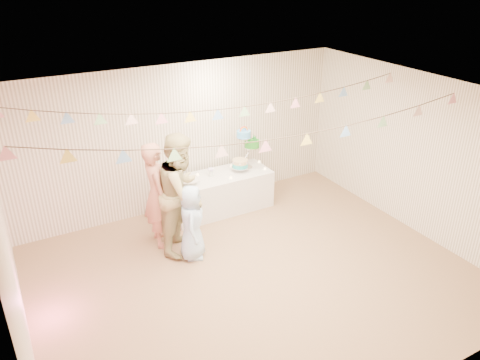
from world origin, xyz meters
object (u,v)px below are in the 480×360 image
table (220,192)px  cake_stand (246,145)px  person_child (192,222)px  person_adult_a (157,195)px  person_adult_b (182,193)px

table → cake_stand: size_ratio=2.41×
cake_stand → person_child: 2.04m
cake_stand → person_adult_a: 1.98m
person_adult_a → person_adult_b: 0.44m
person_adult_a → person_adult_b: size_ratio=0.90×
table → cake_stand: (0.55, 0.05, 0.79)m
cake_stand → person_adult_a: size_ratio=0.44×
cake_stand → person_adult_b: size_ratio=0.40×
table → person_child: bearing=-132.8°
person_adult_b → person_child: person_adult_b is taller
table → person_adult_b: (-1.04, -0.81, 0.60)m
person_child → cake_stand: bearing=-28.5°
person_adult_b → person_adult_a: bearing=85.9°
table → person_adult_b: 1.45m
person_adult_a → person_child: 0.74m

